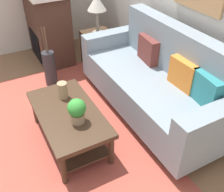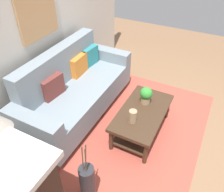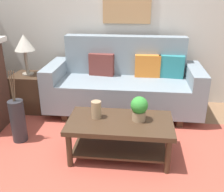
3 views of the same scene
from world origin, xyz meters
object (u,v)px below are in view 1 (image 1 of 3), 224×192
object	(u,v)px
table_lamp	(97,4)
throw_pillow_orange	(184,74)
throw_pillow_teal	(206,90)
side_table	(98,49)
floor_vase	(50,69)
throw_pillow_maroon	(148,50)
tabletop_vase	(63,90)
couch	(154,81)
potted_plant_tabletop	(77,110)
coffee_table	(69,120)
fireplace	(48,26)

from	to	relation	value
table_lamp	throw_pillow_orange	bearing A→B (deg)	7.09
throw_pillow_teal	side_table	bearing A→B (deg)	-174.06
floor_vase	throw_pillow_maroon	bearing A→B (deg)	52.10
tabletop_vase	floor_vase	distance (m)	1.00
throw_pillow_teal	couch	bearing A→B (deg)	-169.29
throw_pillow_maroon	table_lamp	bearing A→B (deg)	-168.49
throw_pillow_teal	potted_plant_tabletop	world-z (taller)	throw_pillow_teal
tabletop_vase	side_table	xyz separation A→B (m)	(-1.16, 0.98, -0.24)
throw_pillow_teal	tabletop_vase	bearing A→B (deg)	-126.42
coffee_table	tabletop_vase	distance (m)	0.33
throw_pillow_orange	fireplace	world-z (taller)	fireplace
fireplace	floor_vase	xyz separation A→B (m)	(0.79, -0.27, -0.32)
throw_pillow_teal	fireplace	world-z (taller)	fireplace
coffee_table	fireplace	xyz separation A→B (m)	(-2.00, 0.43, 0.27)
throw_pillow_maroon	coffee_table	world-z (taller)	throw_pillow_maroon
coffee_table	potted_plant_tabletop	bearing A→B (deg)	10.68
couch	floor_vase	size ratio (longest dim) A/B	4.11
couch	table_lamp	bearing A→B (deg)	-176.41
coffee_table	throw_pillow_teal	bearing A→B (deg)	63.28
tabletop_vase	side_table	world-z (taller)	tabletop_vase
throw_pillow_orange	coffee_table	distance (m)	1.33
table_lamp	fireplace	distance (m)	0.93
throw_pillow_maroon	side_table	world-z (taller)	throw_pillow_maroon
couch	side_table	bearing A→B (deg)	-176.41
coffee_table	side_table	xyz separation A→B (m)	(-1.42, 1.03, -0.03)
throw_pillow_orange	floor_vase	world-z (taller)	throw_pillow_orange
throw_pillow_maroon	tabletop_vase	bearing A→B (deg)	-84.41
throw_pillow_teal	floor_vase	world-z (taller)	throw_pillow_teal
throw_pillow_orange	coffee_table	xyz separation A→B (m)	(-0.29, -1.25, -0.37)
coffee_table	floor_vase	size ratio (longest dim) A/B	2.10
couch	side_table	world-z (taller)	couch
couch	side_table	xyz separation A→B (m)	(-1.38, -0.09, -0.15)
side_table	table_lamp	distance (m)	0.71
throw_pillow_teal	coffee_table	size ratio (longest dim) A/B	0.33
coffee_table	tabletop_vase	bearing A→B (deg)	169.42
throw_pillow_maroon	table_lamp	size ratio (longest dim) A/B	0.63
couch	throw_pillow_maroon	bearing A→B (deg)	159.27
side_table	couch	bearing A→B (deg)	3.59
side_table	tabletop_vase	bearing A→B (deg)	-40.30
throw_pillow_maroon	floor_vase	bearing A→B (deg)	-127.90
throw_pillow_teal	side_table	world-z (taller)	throw_pillow_teal
potted_plant_tabletop	table_lamp	world-z (taller)	table_lamp
tabletop_vase	potted_plant_tabletop	xyz separation A→B (m)	(0.45, -0.01, 0.05)
throw_pillow_teal	potted_plant_tabletop	size ratio (longest dim) A/B	1.37
coffee_table	throw_pillow_maroon	bearing A→B (deg)	106.70
tabletop_vase	side_table	distance (m)	1.54
throw_pillow_teal	table_lamp	size ratio (longest dim) A/B	0.63
coffee_table	couch	bearing A→B (deg)	92.06
throw_pillow_maroon	tabletop_vase	world-z (taller)	throw_pillow_maroon
potted_plant_tabletop	fireplace	bearing A→B (deg)	169.77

